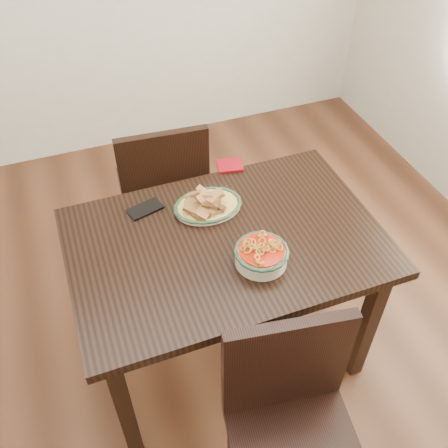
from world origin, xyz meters
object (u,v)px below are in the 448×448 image
object	(u,v)px
dining_table	(226,256)
fish_plate	(208,200)
chair_near	(291,419)
smartphone	(145,209)
chair_far	(164,188)
noodle_bowl	(261,254)

from	to	relation	value
dining_table	fish_plate	size ratio (longest dim) A/B	4.36
chair_near	smartphone	distance (m)	0.96
chair_far	smartphone	size ratio (longest dim) A/B	6.42
chair_far	chair_near	bearing A→B (deg)	97.68
chair_far	chair_near	xyz separation A→B (m)	(0.08, -1.30, 0.00)
fish_plate	noodle_bowl	xyz separation A→B (m)	(0.09, -0.34, -0.00)
noodle_bowl	chair_far	bearing A→B (deg)	100.94
chair_near	noodle_bowl	size ratio (longest dim) A/B	4.47
fish_plate	smartphone	distance (m)	0.26
chair_far	dining_table	bearing A→B (deg)	101.13
fish_plate	chair_near	bearing A→B (deg)	-89.72
chair_far	noodle_bowl	distance (m)	0.89
chair_near	dining_table	bearing A→B (deg)	98.48
fish_plate	noodle_bowl	distance (m)	0.35
dining_table	noodle_bowl	size ratio (longest dim) A/B	5.97
smartphone	noodle_bowl	bearing A→B (deg)	-67.41
noodle_bowl	smartphone	distance (m)	0.53
dining_table	fish_plate	bearing A→B (deg)	92.19
chair_far	noodle_bowl	size ratio (longest dim) A/B	4.47
dining_table	noodle_bowl	bearing A→B (deg)	-62.95
smartphone	chair_near	bearing A→B (deg)	-89.93
fish_plate	noodle_bowl	bearing A→B (deg)	-75.95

